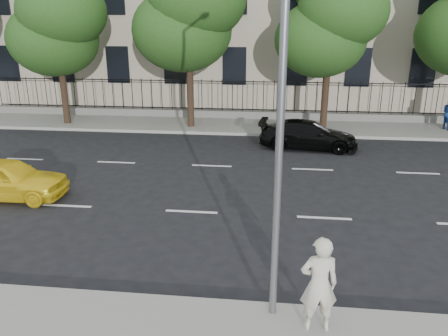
% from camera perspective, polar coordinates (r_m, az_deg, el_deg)
% --- Properties ---
extents(ground, '(120.00, 120.00, 0.00)m').
position_cam_1_polar(ground, '(11.30, -6.62, -10.91)').
color(ground, black).
rests_on(ground, ground).
extents(far_sidewalk, '(60.00, 4.00, 0.15)m').
position_cam_1_polar(far_sidewalk, '(24.29, 0.70, 5.63)').
color(far_sidewalk, gray).
rests_on(far_sidewalk, ground).
extents(lane_markings, '(49.60, 4.62, 0.01)m').
position_cam_1_polar(lane_markings, '(15.52, -2.75, -2.30)').
color(lane_markings, silver).
rests_on(lane_markings, ground).
extents(iron_fence, '(30.00, 0.50, 2.20)m').
position_cam_1_polar(iron_fence, '(25.83, 1.09, 7.71)').
color(iron_fence, slate).
rests_on(iron_fence, far_sidewalk).
extents(street_light, '(0.25, 3.32, 8.05)m').
position_cam_1_polar(street_light, '(7.79, 7.71, 15.54)').
color(street_light, slate).
rests_on(street_light, near_sidewalk).
extents(tree_b, '(5.53, 5.12, 8.97)m').
position_cam_1_polar(tree_b, '(25.56, -20.94, 18.16)').
color(tree_b, '#382619').
rests_on(tree_b, far_sidewalk).
extents(tree_c, '(5.89, 5.50, 9.80)m').
position_cam_1_polar(tree_c, '(23.33, -4.53, 20.72)').
color(tree_c, '#382619').
rests_on(tree_c, far_sidewalk).
extents(tree_d, '(5.34, 4.94, 8.84)m').
position_cam_1_polar(tree_d, '(23.07, 13.86, 18.86)').
color(tree_d, '#382619').
rests_on(tree_d, far_sidewalk).
extents(yellow_taxi, '(3.97, 1.68, 1.34)m').
position_cam_1_polar(yellow_taxi, '(15.92, -26.63, -1.25)').
color(yellow_taxi, yellow).
rests_on(yellow_taxi, ground).
extents(black_sedan, '(4.58, 2.21, 1.28)m').
position_cam_1_polar(black_sedan, '(20.25, 10.93, 4.29)').
color(black_sedan, black).
rests_on(black_sedan, ground).
extents(woman_near, '(0.73, 0.52, 1.87)m').
position_cam_1_polar(woman_near, '(8.24, 12.29, -14.65)').
color(woman_near, beige).
rests_on(woman_near, near_sidewalk).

